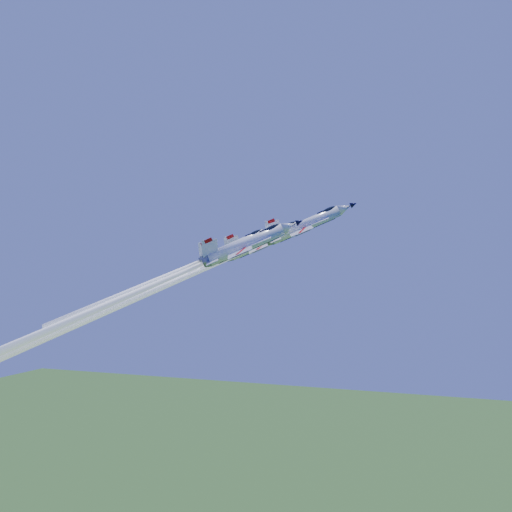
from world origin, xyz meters
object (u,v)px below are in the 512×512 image
(jet_left, at_px, (164,284))
(jet_slot, at_px, (168,275))
(jet_lead, at_px, (179,280))
(jet_right, at_px, (111,303))

(jet_left, xyz_separation_m, jet_slot, (4.24, -6.30, 1.69))
(jet_lead, bearing_deg, jet_right, -74.11)
(jet_right, bearing_deg, jet_slot, 121.17)
(jet_right, height_order, jet_slot, jet_right)
(jet_left, xyz_separation_m, jet_right, (-1.67, -14.23, -2.80))
(jet_left, relative_size, jet_right, 0.90)
(jet_slot, bearing_deg, jet_right, -58.83)
(jet_right, bearing_deg, jet_lead, 105.89)
(jet_lead, relative_size, jet_left, 1.07)
(jet_left, height_order, jet_right, jet_right)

